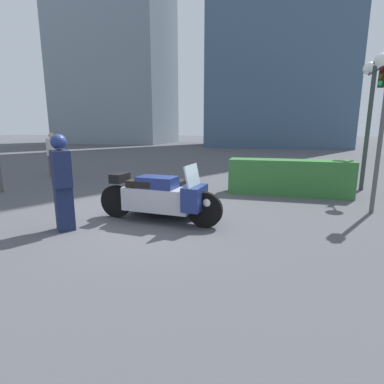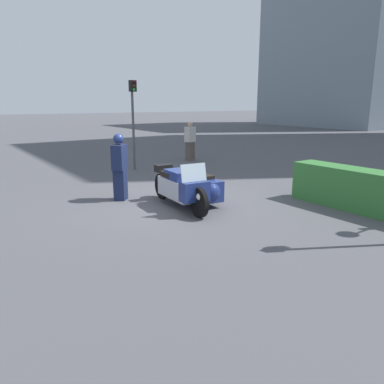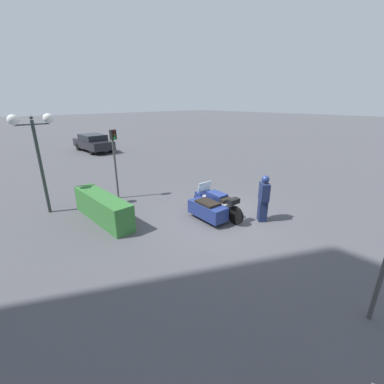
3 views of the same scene
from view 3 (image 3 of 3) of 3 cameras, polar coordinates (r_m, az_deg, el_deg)
ground_plane at (r=9.63m, az=6.74°, el=-6.12°), size 160.00×160.00×0.00m
police_motorcycle at (r=9.63m, az=4.08°, el=-2.95°), size 2.59×1.37×1.16m
officer_rider at (r=9.51m, az=15.65°, el=-1.15°), size 0.53×0.53×1.72m
hedge_bush_curbside at (r=9.91m, az=-19.23°, el=-3.32°), size 3.27×0.71×0.97m
twin_lamp_post at (r=10.95m, az=-31.54°, el=10.43°), size 0.36×1.46×3.74m
traffic_light_near at (r=11.53m, az=-16.83°, el=8.10°), size 0.22×0.28×3.03m
parked_car_background at (r=23.93m, az=-21.09°, el=10.24°), size 4.40×1.82×1.45m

